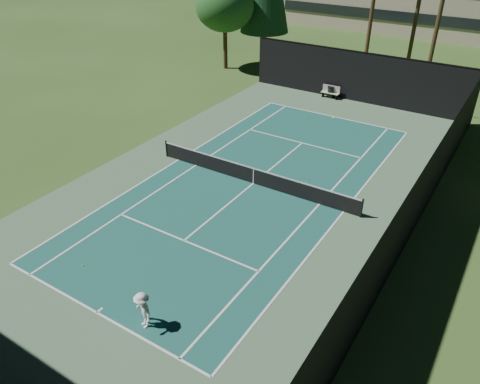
{
  "coord_description": "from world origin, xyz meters",
  "views": [
    {
      "loc": [
        11.77,
        -19.98,
        13.53
      ],
      "look_at": [
        1.0,
        -3.0,
        1.3
      ],
      "focal_mm": 35.0,
      "sensor_mm": 36.0,
      "label": 1
    }
  ],
  "objects_px": {
    "tennis_ball_a": "(83,265)",
    "park_bench": "(331,91)",
    "trash_bin": "(331,92)",
    "tennis_ball_c": "(306,182)",
    "tennis_ball_b": "(270,175)",
    "tennis_ball_d": "(263,140)",
    "player": "(143,310)",
    "tennis_net": "(253,175)"
  },
  "relations": [
    {
      "from": "tennis_ball_d",
      "to": "trash_bin",
      "type": "xyz_separation_m",
      "value": [
        0.49,
        10.38,
        0.44
      ]
    },
    {
      "from": "trash_bin",
      "to": "tennis_ball_a",
      "type": "bearing_deg",
      "value": -91.54
    },
    {
      "from": "tennis_ball_a",
      "to": "tennis_ball_b",
      "type": "height_order",
      "value": "tennis_ball_a"
    },
    {
      "from": "tennis_ball_b",
      "to": "tennis_ball_d",
      "type": "xyz_separation_m",
      "value": [
        -2.8,
        3.98,
        0.0
      ]
    },
    {
      "from": "tennis_net",
      "to": "park_bench",
      "type": "relative_size",
      "value": 8.6
    },
    {
      "from": "tennis_net",
      "to": "tennis_ball_d",
      "type": "bearing_deg",
      "value": 114.6
    },
    {
      "from": "trash_bin",
      "to": "tennis_ball_c",
      "type": "bearing_deg",
      "value": -72.28
    },
    {
      "from": "tennis_ball_a",
      "to": "trash_bin",
      "type": "relative_size",
      "value": 0.07
    },
    {
      "from": "player",
      "to": "tennis_ball_c",
      "type": "height_order",
      "value": "player"
    },
    {
      "from": "tennis_ball_d",
      "to": "park_bench",
      "type": "bearing_deg",
      "value": 87.15
    },
    {
      "from": "park_bench",
      "to": "tennis_net",
      "type": "bearing_deg",
      "value": -83.01
    },
    {
      "from": "tennis_ball_b",
      "to": "park_bench",
      "type": "relative_size",
      "value": 0.04
    },
    {
      "from": "tennis_ball_a",
      "to": "tennis_ball_d",
      "type": "bearing_deg",
      "value": 89.25
    },
    {
      "from": "tennis_ball_b",
      "to": "trash_bin",
      "type": "height_order",
      "value": "trash_bin"
    },
    {
      "from": "tennis_ball_c",
      "to": "trash_bin",
      "type": "xyz_separation_m",
      "value": [
        -4.45,
        13.93,
        0.45
      ]
    },
    {
      "from": "tennis_ball_b",
      "to": "tennis_ball_d",
      "type": "height_order",
      "value": "tennis_ball_d"
    },
    {
      "from": "player",
      "to": "tennis_ball_a",
      "type": "bearing_deg",
      "value": -170.11
    },
    {
      "from": "player",
      "to": "tennis_ball_b",
      "type": "xyz_separation_m",
      "value": [
        -1.67,
        12.69,
        -0.77
      ]
    },
    {
      "from": "tennis_ball_b",
      "to": "trash_bin",
      "type": "relative_size",
      "value": 0.07
    },
    {
      "from": "tennis_ball_c",
      "to": "tennis_ball_d",
      "type": "xyz_separation_m",
      "value": [
        -4.94,
        3.55,
        0.0
      ]
    },
    {
      "from": "tennis_ball_b",
      "to": "player",
      "type": "bearing_deg",
      "value": -82.5
    },
    {
      "from": "tennis_ball_b",
      "to": "trash_bin",
      "type": "xyz_separation_m",
      "value": [
        -2.31,
        14.36,
        0.45
      ]
    },
    {
      "from": "player",
      "to": "tennis_ball_b",
      "type": "height_order",
      "value": "player"
    },
    {
      "from": "tennis_ball_c",
      "to": "park_bench",
      "type": "distance_m",
      "value": 14.58
    },
    {
      "from": "tennis_ball_b",
      "to": "park_bench",
      "type": "height_order",
      "value": "park_bench"
    },
    {
      "from": "tennis_net",
      "to": "tennis_ball_a",
      "type": "height_order",
      "value": "tennis_net"
    },
    {
      "from": "tennis_ball_a",
      "to": "tennis_ball_b",
      "type": "bearing_deg",
      "value": 75.42
    },
    {
      "from": "park_bench",
      "to": "tennis_ball_b",
      "type": "bearing_deg",
      "value": -80.92
    },
    {
      "from": "tennis_ball_a",
      "to": "tennis_ball_c",
      "type": "height_order",
      "value": "same"
    },
    {
      "from": "tennis_ball_a",
      "to": "park_bench",
      "type": "relative_size",
      "value": 0.04
    },
    {
      "from": "tennis_net",
      "to": "tennis_ball_b",
      "type": "bearing_deg",
      "value": 74.4
    },
    {
      "from": "tennis_ball_a",
      "to": "tennis_ball_c",
      "type": "xyz_separation_m",
      "value": [
        5.15,
        11.98,
        -0.0
      ]
    },
    {
      "from": "tennis_net",
      "to": "trash_bin",
      "type": "height_order",
      "value": "tennis_net"
    },
    {
      "from": "player",
      "to": "park_bench",
      "type": "height_order",
      "value": "player"
    },
    {
      "from": "player",
      "to": "trash_bin",
      "type": "bearing_deg",
      "value": 121.93
    },
    {
      "from": "player",
      "to": "park_bench",
      "type": "bearing_deg",
      "value": 121.91
    },
    {
      "from": "player",
      "to": "park_bench",
      "type": "xyz_separation_m",
      "value": [
        -3.96,
        27.0,
        -0.26
      ]
    },
    {
      "from": "player",
      "to": "tennis_net",
      "type": "bearing_deg",
      "value": 123.76
    },
    {
      "from": "tennis_net",
      "to": "trash_bin",
      "type": "distance_m",
      "value": 15.81
    },
    {
      "from": "tennis_net",
      "to": "player",
      "type": "relative_size",
      "value": 8.03
    },
    {
      "from": "tennis_ball_a",
      "to": "tennis_ball_c",
      "type": "bearing_deg",
      "value": 66.75
    },
    {
      "from": "tennis_net",
      "to": "player",
      "type": "xyz_separation_m",
      "value": [
        2.04,
        -11.36,
        0.25
      ]
    }
  ]
}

